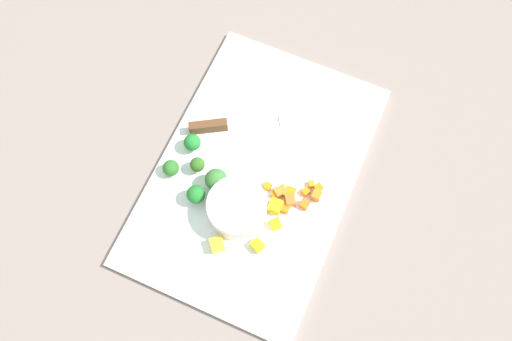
{
  "coord_description": "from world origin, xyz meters",
  "views": [
    {
      "loc": [
        0.27,
        0.12,
        0.81
      ],
      "look_at": [
        0.0,
        0.0,
        0.02
      ],
      "focal_mm": 35.81,
      "sensor_mm": 36.0,
      "label": 1
    }
  ],
  "objects": [
    {
      "name": "pepper_dice_3",
      "position": [
        0.07,
        0.06,
        0.02
      ],
      "size": [
        0.02,
        0.02,
        0.01
      ],
      "primitive_type": "cube",
      "rotation": [
        0.0,
        0.0,
        0.76
      ],
      "color": "yellow",
      "rests_on": "cutting_board"
    },
    {
      "name": "carrot_dice_0",
      "position": [
        -0.0,
        0.11,
        0.02
      ],
      "size": [
        0.01,
        0.01,
        0.02
      ],
      "primitive_type": "cube",
      "rotation": [
        0.0,
        0.0,
        0.0
      ],
      "color": "orange",
      "rests_on": "cutting_board"
    },
    {
      "name": "broccoli_floret_2",
      "position": [
        0.08,
        -0.07,
        0.03
      ],
      "size": [
        0.03,
        0.03,
        0.04
      ],
      "color": "#92C067",
      "rests_on": "cutting_board"
    },
    {
      "name": "carrot_dice_7",
      "position": [
        0.02,
        0.09,
        0.02
      ],
      "size": [
        0.01,
        0.02,
        0.01
      ],
      "primitive_type": "cube",
      "rotation": [
        0.0,
        0.0,
        2.98
      ],
      "color": "orange",
      "rests_on": "cutting_board"
    },
    {
      "name": "carrot_dice_8",
      "position": [
        0.01,
        0.06,
        0.02
      ],
      "size": [
        0.02,
        0.02,
        0.01
      ],
      "primitive_type": "cube",
      "rotation": [
        0.0,
        0.0,
        1.62
      ],
      "color": "orange",
      "rests_on": "cutting_board"
    },
    {
      "name": "chef_knife",
      "position": [
        -0.07,
        -0.05,
        0.02
      ],
      "size": [
        0.19,
        0.29,
        0.02
      ],
      "rotation": [
        0.0,
        0.0,
        2.11
      ],
      "color": "silver",
      "rests_on": "cutting_board"
    },
    {
      "name": "broccoli_floret_4",
      "position": [
        0.05,
        -0.05,
        0.04
      ],
      "size": [
        0.04,
        0.04,
        0.04
      ],
      "color": "#90BC68",
      "rests_on": "cutting_board"
    },
    {
      "name": "carrot_dice_2",
      "position": [
        -0.01,
        0.1,
        0.02
      ],
      "size": [
        0.02,
        0.02,
        0.01
      ],
      "primitive_type": "cube",
      "rotation": [
        0.0,
        0.0,
        1.09
      ],
      "color": "orange",
      "rests_on": "cutting_board"
    },
    {
      "name": "broccoli_floret_0",
      "position": [
        0.05,
        -0.13,
        0.03
      ],
      "size": [
        0.03,
        0.03,
        0.03
      ],
      "color": "#8FB65D",
      "rests_on": "cutting_board"
    },
    {
      "name": "carrot_dice_11",
      "position": [
        0.05,
        0.06,
        0.02
      ],
      "size": [
        0.01,
        0.01,
        0.01
      ],
      "primitive_type": "cube",
      "rotation": [
        0.0,
        0.0,
        0.42
      ],
      "color": "orange",
      "rests_on": "cutting_board"
    },
    {
      "name": "broccoli_floret_1",
      "position": [
        0.03,
        -0.09,
        0.03
      ],
      "size": [
        0.02,
        0.02,
        0.03
      ],
      "color": "#86B960",
      "rests_on": "cutting_board"
    },
    {
      "name": "carrot_dice_1",
      "position": [
        0.03,
        0.04,
        0.02
      ],
      "size": [
        0.01,
        0.01,
        0.01
      ],
      "primitive_type": "cube",
      "rotation": [
        0.0,
        0.0,
        3.05
      ],
      "color": "orange",
      "rests_on": "cutting_board"
    },
    {
      "name": "carrot_dice_10",
      "position": [
        -0.0,
        0.09,
        0.02
      ],
      "size": [
        0.02,
        0.01,
        0.01
      ],
      "primitive_type": "cube",
      "rotation": [
        0.0,
        0.0,
        1.08
      ],
      "color": "orange",
      "rests_on": "cutting_board"
    },
    {
      "name": "pepper_dice_0",
      "position": [
        0.14,
        -0.01,
        0.02
      ],
      "size": [
        0.03,
        0.03,
        0.02
      ],
      "primitive_type": "cube",
      "rotation": [
        0.0,
        0.0,
        0.7
      ],
      "color": "yellow",
      "rests_on": "cutting_board"
    },
    {
      "name": "carrot_dice_5",
      "position": [
        0.02,
        0.05,
        0.02
      ],
      "size": [
        0.02,
        0.02,
        0.01
      ],
      "primitive_type": "cube",
      "rotation": [
        0.0,
        0.0,
        0.88
      ],
      "color": "orange",
      "rests_on": "cutting_board"
    },
    {
      "name": "cutting_board",
      "position": [
        0.0,
        0.0,
        0.01
      ],
      "size": [
        0.47,
        0.31,
        0.01
      ],
      "primitive_type": "cube",
      "color": "white",
      "rests_on": "ground_plane"
    },
    {
      "name": "broccoli_floret_3",
      "position": [
        0.0,
        -0.12,
        0.03
      ],
      "size": [
        0.03,
        0.03,
        0.03
      ],
      "color": "#91B761",
      "rests_on": "cutting_board"
    },
    {
      "name": "pepper_dice_2",
      "position": [
        0.04,
        0.05,
        0.02
      ],
      "size": [
        0.02,
        0.02,
        0.02
      ],
      "primitive_type": "cube",
      "rotation": [
        0.0,
        0.0,
        0.05
      ],
      "color": "yellow",
      "rests_on": "cutting_board"
    },
    {
      "name": "carrot_dice_9",
      "position": [
        0.02,
        0.03,
        0.02
      ],
      "size": [
        0.01,
        0.01,
        0.01
      ],
      "primitive_type": "cube",
      "rotation": [
        0.0,
        0.0,
        1.43
      ],
      "color": "orange",
      "rests_on": "cutting_board"
    },
    {
      "name": "carrot_dice_6",
      "position": [
        0.02,
        0.07,
        0.02
      ],
      "size": [
        0.02,
        0.02,
        0.02
      ],
      "primitive_type": "cube",
      "rotation": [
        0.0,
        0.0,
        0.58
      ],
      "color": "orange",
      "rests_on": "cutting_board"
    },
    {
      "name": "ground_plane",
      "position": [
        0.0,
        0.0,
        0.0
      ],
      "size": [
        4.0,
        4.0,
        0.0
      ],
      "primitive_type": "plane",
      "color": "gray"
    },
    {
      "name": "carrot_dice_4",
      "position": [
        0.04,
        0.07,
        0.02
      ],
      "size": [
        0.02,
        0.01,
        0.01
      ],
      "primitive_type": "cube",
      "rotation": [
        0.0,
        0.0,
        1.55
      ],
      "color": "orange",
      "rests_on": "cutting_board"
    },
    {
      "name": "prep_bowl",
      "position": [
        0.07,
        0.0,
        0.03
      ],
      "size": [
        0.09,
        0.09,
        0.04
      ],
      "primitive_type": "cylinder",
      "color": "white",
      "rests_on": "cutting_board"
    },
    {
      "name": "carrot_dice_3",
      "position": [
        -0.02,
        0.09,
        0.02
      ],
      "size": [
        0.01,
        0.01,
        0.01
      ],
      "primitive_type": "cube",
      "rotation": [
        0.0,
        0.0,
        1.99
      ],
      "color": "orange",
      "rests_on": "cutting_board"
    },
    {
      "name": "pepper_dice_1",
      "position": [
        0.11,
        0.05,
        0.02
      ],
      "size": [
        0.02,
        0.02,
        0.02
      ],
      "primitive_type": "cube",
      "rotation": [
        0.0,
        0.0,
        2.73
      ],
      "color": "yellow",
      "rests_on": "cutting_board"
    }
  ]
}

